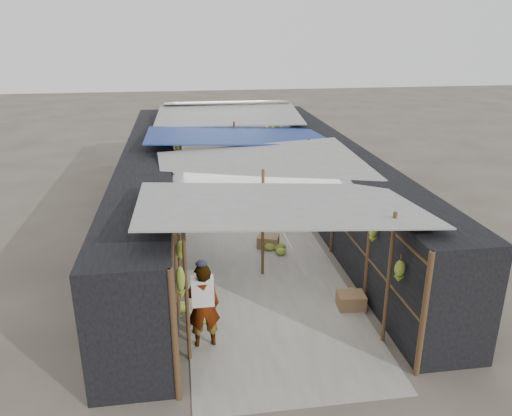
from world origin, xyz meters
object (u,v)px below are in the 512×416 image
black_basin (274,222)px  crate_near (268,242)px  vendor_seated (285,185)px  vendor_elderly (203,306)px  shopper_blue (222,177)px

black_basin → crate_near: bearing=-106.1°
crate_near → vendor_seated: vendor_seated is taller
vendor_elderly → shopper_blue: vendor_elderly is taller
crate_near → vendor_elderly: (-1.92, -4.14, 0.67)m
crate_near → vendor_elderly: size_ratio=0.33×
black_basin → vendor_elderly: 6.22m
shopper_blue → vendor_seated: shopper_blue is taller
crate_near → black_basin: crate_near is taller
vendor_elderly → crate_near: bearing=-118.9°
black_basin → shopper_blue: bearing=114.6°
black_basin → shopper_blue: size_ratio=0.47×
crate_near → shopper_blue: size_ratio=0.39×
vendor_elderly → vendor_seated: (3.22, 8.26, -0.41)m
crate_near → shopper_blue: shopper_blue is taller
crate_near → vendor_seated: (1.30, 4.12, 0.26)m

